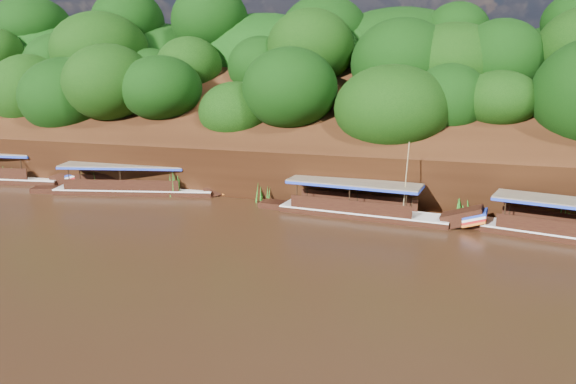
{
  "coord_description": "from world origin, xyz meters",
  "views": [
    {
      "loc": [
        7.29,
        -26.1,
        9.52
      ],
      "look_at": [
        -3.13,
        7.0,
        1.42
      ],
      "focal_mm": 35.0,
      "sensor_mm": 36.0,
      "label": 1
    }
  ],
  "objects": [
    {
      "name": "riverbank",
      "position": [
        -0.01,
        22.73,
        1.89
      ],
      "size": [
        120.0,
        30.06,
        19.4
      ],
      "color": "black",
      "rests_on": "ground"
    },
    {
      "name": "ground",
      "position": [
        0.0,
        0.0,
        0.0
      ],
      "size": [
        160.0,
        160.0,
        0.0
      ],
      "primitive_type": "plane",
      "color": "black",
      "rests_on": "ground"
    },
    {
      "name": "boat_3",
      "position": [
        -28.0,
        9.41,
        0.56
      ],
      "size": [
        13.91,
        3.9,
        2.92
      ],
      "rotation": [
        0.0,
        0.0,
        0.14
      ],
      "color": "black",
      "rests_on": "ground"
    },
    {
      "name": "reeds",
      "position": [
        -2.45,
        9.62,
        0.85
      ],
      "size": [
        48.94,
        2.56,
        1.95
      ],
      "color": "#27731C",
      "rests_on": "ground"
    },
    {
      "name": "boat_1",
      "position": [
        2.25,
        7.68,
        0.49
      ],
      "size": [
        12.76,
        3.19,
        5.47
      ],
      "rotation": [
        0.0,
        0.0,
        -0.1
      ],
      "color": "black",
      "rests_on": "ground"
    },
    {
      "name": "boat_2",
      "position": [
        -14.9,
        9.16,
        0.49
      ],
      "size": [
        13.93,
        4.91,
        4.94
      ],
      "rotation": [
        0.0,
        0.0,
        0.23
      ],
      "color": "black",
      "rests_on": "ground"
    }
  ]
}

